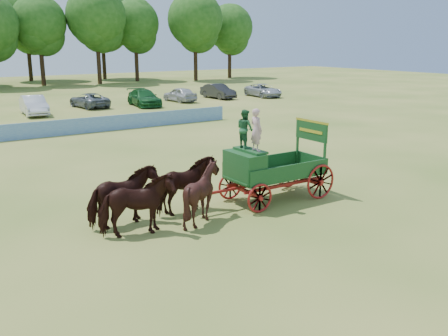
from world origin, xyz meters
TOP-DOWN VIEW (x-y plane):
  - ground at (0.00, 0.00)m, footprint 160.00×160.00m
  - horse_lead_left at (-3.76, -1.03)m, footprint 2.54×1.50m
  - horse_lead_right at (-3.76, 0.07)m, footprint 2.50×1.36m
  - horse_wheel_left at (-1.36, -1.03)m, footprint 2.10×1.94m
  - horse_wheel_right at (-1.36, 0.07)m, footprint 2.54×1.50m
  - farm_dray at (1.61, -0.46)m, footprint 6.00×2.00m
  - sponsor_banner at (-1.00, 18.00)m, footprint 26.00×0.08m
  - parked_cars at (1.01, 30.05)m, footprint 53.39×7.36m

SIDE VIEW (x-z plane):
  - ground at x=0.00m, z-range 0.00..0.00m
  - sponsor_banner at x=-1.00m, z-range 0.00..1.05m
  - parked_cars at x=1.01m, z-range -0.08..1.56m
  - horse_lead_left at x=-3.76m, z-range 0.00..2.01m
  - horse_lead_right at x=-3.76m, z-range 0.00..2.01m
  - horse_wheel_right at x=-1.36m, z-range 0.00..2.01m
  - horse_wheel_left at x=-1.36m, z-range 0.00..2.02m
  - farm_dray at x=1.61m, z-range -0.26..3.45m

